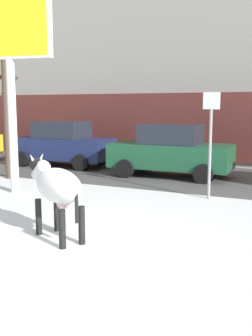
% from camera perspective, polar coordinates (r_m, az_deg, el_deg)
% --- Properties ---
extents(ground_plane, '(120.00, 120.00, 0.00)m').
position_cam_1_polar(ground_plane, '(6.84, -7.28, -12.62)').
color(ground_plane, white).
extents(road_strip, '(60.00, 5.60, 0.01)m').
position_cam_1_polar(road_strip, '(14.41, 11.37, -1.35)').
color(road_strip, '#514F4C').
rests_on(road_strip, ground).
extents(building_facade, '(44.00, 6.10, 13.00)m').
position_cam_1_polar(building_facade, '(20.33, 16.39, 19.73)').
color(building_facade, gray).
rests_on(building_facade, ground).
extents(cow_holstein, '(1.87, 1.26, 1.54)m').
position_cam_1_polar(cow_holstein, '(7.68, -9.48, -2.51)').
color(cow_holstein, silver).
rests_on(cow_holstein, ground).
extents(billboard, '(2.51, 0.66, 5.56)m').
position_cam_1_polar(billboard, '(12.12, -16.04, 17.09)').
color(billboard, silver).
rests_on(billboard, ground).
extents(car_navy_sedan, '(4.27, 2.11, 1.84)m').
position_cam_1_polar(car_navy_sedan, '(17.06, -8.90, 3.32)').
color(car_navy_sedan, '#19234C').
rests_on(car_navy_sedan, ground).
extents(car_darkgreen_sedan, '(4.27, 2.11, 1.84)m').
position_cam_1_polar(car_darkgreen_sedan, '(14.38, 6.26, 2.38)').
color(car_darkgreen_sedan, '#194C2D').
rests_on(car_darkgreen_sedan, ground).
extents(pedestrian_by_cars, '(0.36, 0.24, 1.73)m').
position_cam_1_polar(pedestrian_by_cars, '(19.03, 0.06, 3.89)').
color(pedestrian_by_cars, '#282833').
rests_on(pedestrian_by_cars, ground).
extents(bare_tree_left_lot, '(0.92, 0.96, 5.14)m').
position_cam_1_polar(bare_tree_left_lot, '(14.47, -16.33, 8.92)').
color(bare_tree_left_lot, '#4C3828').
rests_on(bare_tree_left_lot, ground).
extents(street_sign, '(0.44, 0.08, 2.82)m').
position_cam_1_polar(street_sign, '(11.00, 11.68, 4.31)').
color(street_sign, gray).
rests_on(street_sign, ground).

